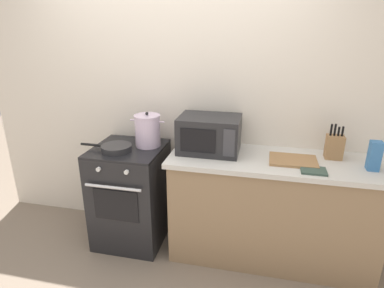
{
  "coord_description": "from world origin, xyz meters",
  "views": [
    {
      "loc": [
        0.78,
        -1.84,
        1.92
      ],
      "look_at": [
        0.23,
        0.6,
        1.0
      ],
      "focal_mm": 30.37,
      "sensor_mm": 36.0,
      "label": 1
    }
  ],
  "objects_px": {
    "stove": "(131,194)",
    "microwave": "(209,134)",
    "pasta_box": "(374,156)",
    "oven_mitt": "(314,171)",
    "frying_pan": "(116,148)",
    "knife_block": "(334,147)",
    "stock_pot": "(148,131)",
    "cutting_board": "(293,160)"
  },
  "relations": [
    {
      "from": "cutting_board",
      "to": "knife_block",
      "type": "xyz_separation_m",
      "value": [
        0.31,
        0.14,
        0.09
      ]
    },
    {
      "from": "stock_pot",
      "to": "oven_mitt",
      "type": "bearing_deg",
      "value": -10.39
    },
    {
      "from": "pasta_box",
      "to": "frying_pan",
      "type": "bearing_deg",
      "value": -178.26
    },
    {
      "from": "microwave",
      "to": "knife_block",
      "type": "xyz_separation_m",
      "value": [
        0.99,
        0.06,
        -0.05
      ]
    },
    {
      "from": "knife_block",
      "to": "oven_mitt",
      "type": "bearing_deg",
      "value": -120.82
    },
    {
      "from": "stove",
      "to": "microwave",
      "type": "bearing_deg",
      "value": 6.41
    },
    {
      "from": "stove",
      "to": "frying_pan",
      "type": "xyz_separation_m",
      "value": [
        -0.07,
        -0.09,
        0.48
      ]
    },
    {
      "from": "microwave",
      "to": "oven_mitt",
      "type": "relative_size",
      "value": 2.78
    },
    {
      "from": "stock_pot",
      "to": "knife_block",
      "type": "distance_m",
      "value": 1.54
    },
    {
      "from": "stove",
      "to": "knife_block",
      "type": "xyz_separation_m",
      "value": [
        1.7,
        0.14,
        0.56
      ]
    },
    {
      "from": "frying_pan",
      "to": "cutting_board",
      "type": "bearing_deg",
      "value": 3.59
    },
    {
      "from": "stock_pot",
      "to": "cutting_board",
      "type": "bearing_deg",
      "value": -4.15
    },
    {
      "from": "stove",
      "to": "pasta_box",
      "type": "height_order",
      "value": "pasta_box"
    },
    {
      "from": "stock_pot",
      "to": "oven_mitt",
      "type": "relative_size",
      "value": 1.72
    },
    {
      "from": "stock_pot",
      "to": "microwave",
      "type": "height_order",
      "value": "stock_pot"
    },
    {
      "from": "stove",
      "to": "microwave",
      "type": "height_order",
      "value": "microwave"
    },
    {
      "from": "knife_block",
      "to": "microwave",
      "type": "bearing_deg",
      "value": -176.42
    },
    {
      "from": "cutting_board",
      "to": "stove",
      "type": "bearing_deg",
      "value": -179.95
    },
    {
      "from": "frying_pan",
      "to": "knife_block",
      "type": "height_order",
      "value": "knife_block"
    },
    {
      "from": "knife_block",
      "to": "oven_mitt",
      "type": "xyz_separation_m",
      "value": [
        -0.18,
        -0.3,
        -0.09
      ]
    },
    {
      "from": "oven_mitt",
      "to": "pasta_box",
      "type": "bearing_deg",
      "value": 17.15
    },
    {
      "from": "stove",
      "to": "stock_pot",
      "type": "bearing_deg",
      "value": 29.44
    },
    {
      "from": "pasta_box",
      "to": "oven_mitt",
      "type": "bearing_deg",
      "value": -162.85
    },
    {
      "from": "cutting_board",
      "to": "pasta_box",
      "type": "bearing_deg",
      "value": -3.09
    },
    {
      "from": "stock_pot",
      "to": "knife_block",
      "type": "xyz_separation_m",
      "value": [
        1.54,
        0.05,
        -0.04
      ]
    },
    {
      "from": "cutting_board",
      "to": "stock_pot",
      "type": "bearing_deg",
      "value": 175.85
    },
    {
      "from": "microwave",
      "to": "stove",
      "type": "bearing_deg",
      "value": -173.59
    },
    {
      "from": "stove",
      "to": "knife_block",
      "type": "bearing_deg",
      "value": 4.76
    },
    {
      "from": "frying_pan",
      "to": "cutting_board",
      "type": "distance_m",
      "value": 1.45
    },
    {
      "from": "microwave",
      "to": "frying_pan",
      "type": "bearing_deg",
      "value": -167.64
    },
    {
      "from": "cutting_board",
      "to": "oven_mitt",
      "type": "bearing_deg",
      "value": -50.12
    },
    {
      "from": "cutting_board",
      "to": "knife_block",
      "type": "relative_size",
      "value": 1.27
    },
    {
      "from": "pasta_box",
      "to": "stock_pot",
      "type": "bearing_deg",
      "value": 176.18
    },
    {
      "from": "pasta_box",
      "to": "oven_mitt",
      "type": "xyz_separation_m",
      "value": [
        -0.42,
        -0.13,
        -0.1
      ]
    },
    {
      "from": "microwave",
      "to": "cutting_board",
      "type": "bearing_deg",
      "value": -6.57
    },
    {
      "from": "frying_pan",
      "to": "pasta_box",
      "type": "bearing_deg",
      "value": 1.74
    },
    {
      "from": "stove",
      "to": "pasta_box",
      "type": "distance_m",
      "value": 2.02
    },
    {
      "from": "stove",
      "to": "stock_pot",
      "type": "height_order",
      "value": "stock_pot"
    },
    {
      "from": "stove",
      "to": "cutting_board",
      "type": "height_order",
      "value": "cutting_board"
    },
    {
      "from": "oven_mitt",
      "to": "stock_pot",
      "type": "bearing_deg",
      "value": 169.61
    },
    {
      "from": "microwave",
      "to": "oven_mitt",
      "type": "distance_m",
      "value": 0.86
    },
    {
      "from": "stock_pot",
      "to": "frying_pan",
      "type": "height_order",
      "value": "stock_pot"
    }
  ]
}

